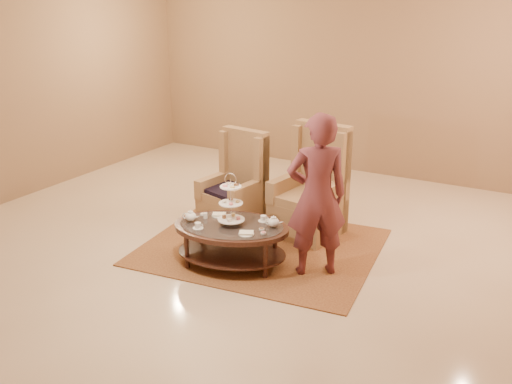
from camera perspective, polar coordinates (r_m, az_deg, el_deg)
The scene contains 8 objects.
ground at distance 6.91m, azimuth -1.79°, elevation -6.39°, with size 8.00×8.00×0.00m, color beige.
ceiling at distance 6.91m, azimuth -1.79°, elevation -6.39°, with size 8.00×8.00×0.02m, color white.
wall_back at distance 9.94m, azimuth 10.32°, elevation 11.86°, with size 8.00×0.04×3.50m, color #947151.
rug at distance 7.12m, azimuth 0.55°, elevation -5.48°, with size 3.00×2.59×0.01m.
tea_table at distance 6.54m, azimuth -2.48°, elevation -4.04°, with size 1.52×1.22×1.12m.
armchair_left at distance 7.64m, azimuth -1.99°, elevation -0.24°, with size 0.80×0.82×1.29m.
armchair_right at distance 7.42m, azimuth 5.63°, elevation -0.59°, with size 0.88×0.90×1.43m.
person at distance 6.19m, azimuth 6.11°, elevation -0.41°, with size 0.80×0.76×1.84m.
Camera 1 is at (3.23, -5.32, 3.01)m, focal length 40.00 mm.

